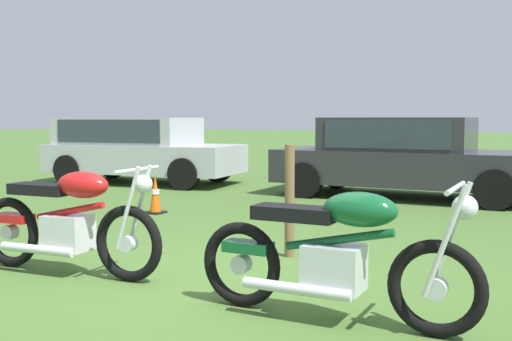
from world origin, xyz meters
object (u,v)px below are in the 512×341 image
(car_silver, at_px, (137,145))
(fence_post_wooden, at_px, (290,201))
(motorcycle_red, at_px, (68,222))
(motorcycle_green, at_px, (335,254))
(traffic_cone, at_px, (155,195))
(car_charcoal, at_px, (402,153))

(car_silver, bearing_deg, fence_post_wooden, -47.06)
(fence_post_wooden, bearing_deg, motorcycle_red, -132.45)
(motorcycle_green, bearing_deg, motorcycle_red, 177.34)
(motorcycle_red, distance_m, car_silver, 7.84)
(car_silver, bearing_deg, traffic_cone, -55.07)
(car_charcoal, bearing_deg, traffic_cone, -128.62)
(car_silver, xyz_separation_m, traffic_cone, (3.03, -3.19, -0.56))
(car_charcoal, xyz_separation_m, traffic_cone, (-2.72, -3.59, -0.53))
(motorcycle_red, relative_size, traffic_cone, 3.42)
(motorcycle_green, bearing_deg, fence_post_wooden, 122.94)
(motorcycle_red, height_order, car_silver, car_silver)
(motorcycle_green, height_order, traffic_cone, motorcycle_green)
(motorcycle_red, relative_size, car_silver, 0.46)
(motorcycle_red, relative_size, fence_post_wooden, 1.75)
(car_silver, bearing_deg, car_charcoal, -4.60)
(traffic_cone, distance_m, fence_post_wooden, 3.39)
(motorcycle_red, xyz_separation_m, fence_post_wooden, (1.46, 1.60, 0.09))
(motorcycle_green, height_order, fence_post_wooden, fence_post_wooden)
(motorcycle_red, distance_m, traffic_cone, 3.54)
(car_charcoal, height_order, fence_post_wooden, car_charcoal)
(car_silver, distance_m, fence_post_wooden, 7.69)
(motorcycle_red, height_order, motorcycle_green, same)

